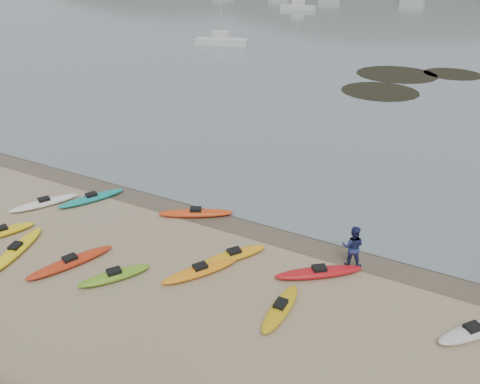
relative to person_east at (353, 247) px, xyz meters
The scene contains 5 objects.
ground 6.15m from the person_east, 168.63° to the left, with size 600.00×600.00×0.00m, color tan.
wet_sand 6.09m from the person_east, behind, with size 60.00×60.00×0.00m, color brown.
kayaks 8.50m from the person_east, 158.10° to the right, with size 22.73×9.67×0.34m.
person_east is the anchor object (origin of this frame).
kelp_mats 35.48m from the person_east, 97.47° to the left, with size 12.83×17.98×0.04m.
Camera 1 is at (9.59, -17.66, 11.68)m, focal length 35.00 mm.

